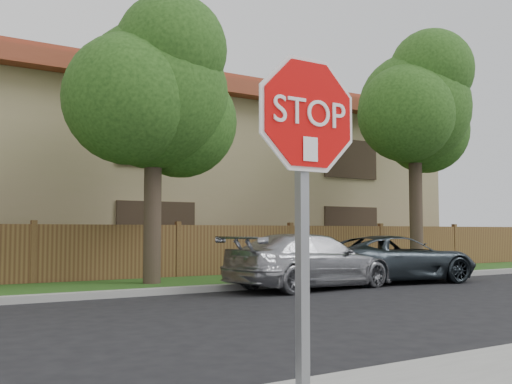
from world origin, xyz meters
TOP-DOWN VIEW (x-y plane):
  - far_curb at (0.00, 8.15)m, footprint 70.00×0.30m
  - grass_strip at (0.00, 9.80)m, footprint 70.00×3.00m
  - fence at (0.00, 11.40)m, footprint 70.00×0.12m
  - tree_mid at (2.52, 9.57)m, footprint 4.80×3.90m
  - tree_right at (12.02, 9.57)m, footprint 4.80×3.90m
  - stop_sign at (-1.14, -1.48)m, footprint 1.01×0.13m
  - sedan_right at (5.74, 7.41)m, footprint 4.85×2.38m
  - sedan_far_right at (8.85, 7.60)m, footprint 4.95×2.85m

SIDE VIEW (x-z plane):
  - grass_strip at x=0.00m, z-range 0.00..0.12m
  - far_curb at x=0.00m, z-range 0.00..0.15m
  - sedan_far_right at x=8.85m, z-range 0.00..1.30m
  - sedan_right at x=5.74m, z-range 0.00..1.36m
  - fence at x=0.00m, z-range 0.00..1.60m
  - stop_sign at x=-1.14m, z-range 0.55..3.11m
  - tree_mid at x=2.52m, z-range 1.20..8.55m
  - tree_right at x=12.02m, z-range 1.47..9.67m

